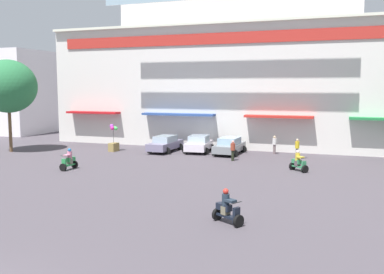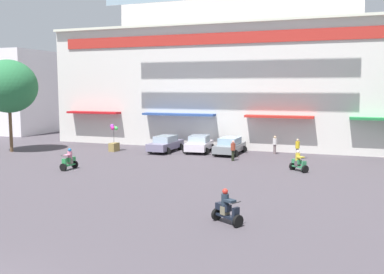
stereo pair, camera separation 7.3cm
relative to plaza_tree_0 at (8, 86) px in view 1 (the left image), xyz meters
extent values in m
plane|color=#484249|center=(17.86, -9.36, -5.80)|extent=(128.00, 128.00, 0.00)
cube|color=silver|center=(17.86, 12.76, -0.11)|extent=(36.78, 10.25, 11.37)
cube|color=red|center=(17.86, 7.58, 4.30)|extent=(33.84, 0.12, 1.00)
cube|color=silver|center=(17.86, 7.54, 5.70)|extent=(36.78, 0.70, 0.24)
cube|color=red|center=(4.04, 7.09, -2.61)|extent=(5.69, 1.10, 0.20)
cube|color=#2C498A|center=(13.24, 7.09, -2.61)|extent=(7.05, 1.10, 0.20)
cube|color=red|center=(22.57, 7.09, -2.61)|extent=(5.89, 1.10, 0.20)
cube|color=white|center=(-12.36, 13.93, -0.70)|extent=(10.61, 9.32, 10.20)
cylinder|color=brown|center=(0.00, 0.00, -3.76)|extent=(0.28, 0.28, 4.07)
ellipsoid|color=#2A7141|center=(0.00, 0.00, 0.01)|extent=(4.97, 4.89, 4.65)
cube|color=slate|center=(12.96, 4.60, -5.22)|extent=(1.85, 4.56, 0.62)
cube|color=#A2B5C0|center=(12.96, 4.60, -4.64)|extent=(1.53, 2.30, 0.54)
cylinder|color=black|center=(12.18, 6.03, -5.50)|extent=(0.61, 0.19, 0.60)
cylinder|color=black|center=(13.85, 5.96, -5.50)|extent=(0.61, 0.19, 0.60)
cylinder|color=black|center=(12.07, 3.24, -5.50)|extent=(0.61, 0.19, 0.60)
cylinder|color=black|center=(13.74, 3.18, -5.50)|extent=(0.61, 0.19, 0.60)
cube|color=silver|center=(15.91, 5.27, -5.20)|extent=(2.12, 3.99, 0.65)
cube|color=#A3B8C7|center=(15.91, 5.27, -4.59)|extent=(1.70, 2.05, 0.58)
cylinder|color=black|center=(14.91, 6.38, -5.50)|extent=(0.61, 0.22, 0.60)
cylinder|color=black|center=(16.70, 6.53, -5.50)|extent=(0.61, 0.22, 0.60)
cylinder|color=black|center=(15.11, 4.00, -5.50)|extent=(0.61, 0.22, 0.60)
cylinder|color=black|center=(16.90, 4.16, -5.50)|extent=(0.61, 0.22, 0.60)
cube|color=gray|center=(18.72, 5.09, -5.22)|extent=(1.95, 4.42, 0.63)
cube|color=#94B5C9|center=(18.72, 5.09, -4.63)|extent=(1.61, 2.24, 0.54)
cylinder|color=black|center=(17.91, 6.48, -5.50)|extent=(0.61, 0.19, 0.60)
cylinder|color=black|center=(19.66, 6.40, -5.50)|extent=(0.61, 0.19, 0.60)
cylinder|color=black|center=(17.79, 3.79, -5.50)|extent=(0.61, 0.19, 0.60)
cylinder|color=black|center=(19.54, 3.71, -5.50)|extent=(0.61, 0.19, 0.60)
cylinder|color=black|center=(9.83, -5.98, -5.54)|extent=(0.53, 0.17, 0.52)
cylinder|color=black|center=(9.90, -4.75, -5.54)|extent=(0.53, 0.17, 0.52)
cube|color=#298B46|center=(9.86, -5.37, -5.48)|extent=(0.34, 1.10, 0.10)
cube|color=#298B46|center=(9.88, -5.14, -5.10)|extent=(0.34, 0.71, 0.28)
cube|color=#298B46|center=(9.84, -5.86, -5.31)|extent=(0.33, 0.16, 0.68)
cylinder|color=black|center=(9.84, -5.89, -4.76)|extent=(0.52, 0.06, 0.04)
cube|color=slate|center=(9.87, -5.24, -5.22)|extent=(0.33, 0.30, 0.36)
cylinder|color=#D17B96|center=(9.87, -5.24, -4.79)|extent=(0.34, 0.34, 0.50)
sphere|color=#22669B|center=(9.87, -5.24, -4.43)|extent=(0.25, 0.25, 0.25)
cube|color=#D17B96|center=(9.86, -5.52, -4.77)|extent=(0.36, 0.46, 0.10)
cylinder|color=black|center=(23.85, -13.56, -5.54)|extent=(0.38, 0.52, 0.52)
cylinder|color=black|center=(22.76, -12.93, -5.54)|extent=(0.38, 0.52, 0.52)
cube|color=black|center=(23.31, -13.25, -5.48)|extent=(1.10, 0.80, 0.10)
cube|color=black|center=(23.11, -13.13, -5.12)|extent=(0.76, 0.61, 0.28)
cube|color=black|center=(23.74, -13.50, -5.32)|extent=(0.28, 0.35, 0.66)
cylinder|color=black|center=(23.76, -13.51, -4.78)|extent=(0.29, 0.47, 0.04)
cube|color=#6F6953|center=(23.20, -13.18, -5.24)|extent=(0.40, 0.42, 0.36)
cylinder|color=#23303D|center=(23.20, -13.18, -4.80)|extent=(0.44, 0.44, 0.52)
sphere|color=red|center=(23.20, -13.18, -4.43)|extent=(0.25, 0.25, 0.25)
cube|color=#23303D|center=(23.44, -13.32, -4.78)|extent=(0.55, 0.51, 0.10)
cylinder|color=black|center=(25.53, -1.15, -5.54)|extent=(0.46, 0.48, 0.52)
cylinder|color=black|center=(24.61, -0.30, -5.54)|extent=(0.46, 0.48, 0.52)
cube|color=#328554|center=(25.07, -0.73, -5.48)|extent=(1.00, 0.95, 0.10)
cube|color=#328554|center=(24.90, -0.57, -5.15)|extent=(0.72, 0.69, 0.28)
cube|color=#328554|center=(25.44, -1.06, -5.34)|extent=(0.32, 0.33, 0.64)
cylinder|color=black|center=(25.45, -1.08, -4.81)|extent=(0.38, 0.41, 0.04)
cube|color=#56494E|center=(24.98, -0.64, -5.27)|extent=(0.42, 0.43, 0.36)
cylinder|color=gold|center=(24.98, -0.64, -4.82)|extent=(0.45, 0.45, 0.53)
sphere|color=silver|center=(24.98, -0.64, -4.45)|extent=(0.25, 0.25, 0.25)
cube|color=gold|center=(25.18, -0.83, -4.80)|extent=(0.55, 0.55, 0.10)
cylinder|color=slate|center=(22.36, 6.51, -5.39)|extent=(0.32, 0.32, 0.81)
cylinder|color=silver|center=(22.36, 6.51, -4.72)|extent=(0.52, 0.52, 0.53)
sphere|color=tan|center=(22.36, 6.51, -4.34)|extent=(0.23, 0.23, 0.23)
cylinder|color=#686251|center=(24.45, 4.60, -5.38)|extent=(0.29, 0.29, 0.84)
cylinder|color=gold|center=(24.45, 4.60, -4.68)|extent=(0.47, 0.47, 0.55)
sphere|color=tan|center=(24.45, 4.60, -4.29)|extent=(0.21, 0.21, 0.21)
cylinder|color=black|center=(19.81, 1.90, -5.38)|extent=(0.32, 0.32, 0.83)
cylinder|color=brown|center=(19.81, 1.90, -4.70)|extent=(0.51, 0.51, 0.55)
sphere|color=tan|center=(19.81, 1.90, -4.31)|extent=(0.22, 0.22, 0.22)
cube|color=olive|center=(8.49, 3.28, -5.42)|extent=(0.70, 0.96, 0.75)
cylinder|color=#4C4C4C|center=(8.49, 3.28, -4.45)|extent=(0.04, 0.04, 1.20)
sphere|color=#42C856|center=(8.74, 3.32, -3.74)|extent=(0.32, 0.32, 0.32)
sphere|color=green|center=(8.52, 3.56, -3.73)|extent=(0.37, 0.37, 0.37)
sphere|color=purple|center=(8.33, 3.27, -3.53)|extent=(0.37, 0.37, 0.37)
sphere|color=#EB2991|center=(8.48, 3.13, -3.70)|extent=(0.35, 0.35, 0.35)
camera|label=1|loc=(27.60, -30.12, -0.11)|focal=39.80mm
camera|label=2|loc=(27.67, -30.09, -0.11)|focal=39.80mm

